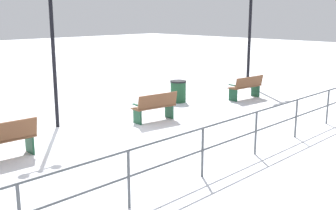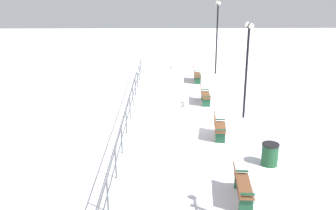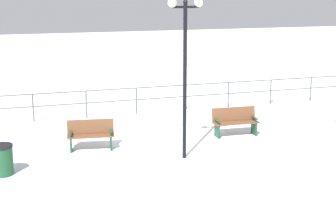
{
  "view_description": "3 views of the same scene",
  "coord_description": "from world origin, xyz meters",
  "views": [
    {
      "loc": [
        -8.74,
        5.99,
        3.18
      ],
      "look_at": [
        -1.84,
        -1.02,
        0.99
      ],
      "focal_mm": 44.43,
      "sensor_mm": 36.0,
      "label": 1
    },
    {
      "loc": [
        -2.33,
        -16.21,
        5.84
      ],
      "look_at": [
        -2.01,
        0.59,
        0.46
      ],
      "focal_mm": 39.23,
      "sensor_mm": 36.0,
      "label": 2
    },
    {
      "loc": [
        14.31,
        -4.46,
        4.66
      ],
      "look_at": [
        -2.23,
        0.76,
        0.64
      ],
      "focal_mm": 54.19,
      "sensor_mm": 36.0,
      "label": 3
    }
  ],
  "objects": [
    {
      "name": "waterfront_railing",
      "position": [
        -3.79,
        -0.0,
        0.69
      ],
      "size": [
        0.05,
        18.9,
        1.02
      ],
      "color": "#4C5156",
      "rests_on": "ground"
    },
    {
      "name": "lamppost_far",
      "position": [
        1.54,
        9.35,
        3.34
      ],
      "size": [
        0.23,
        1.04,
        5.01
      ],
      "color": "black",
      "rests_on": "ground"
    },
    {
      "name": "bench_nearest",
      "position": [
        -0.06,
        -7.0,
        0.47
      ],
      "size": [
        0.62,
        1.54,
        0.87
      ],
      "rotation": [
        0.0,
        0.0,
        -0.1
      ],
      "color": "brown",
      "rests_on": "ground"
    },
    {
      "name": "bench_fourth",
      "position": [
        -0.06,
        7.01,
        0.48
      ],
      "size": [
        0.57,
        1.55,
        0.92
      ],
      "rotation": [
        0.0,
        0.0,
        -0.06
      ],
      "color": "brown",
      "rests_on": "ground"
    },
    {
      "name": "lamppost_middle",
      "position": [
        1.54,
        0.05,
        3.04
      ],
      "size": [
        0.24,
        0.97,
        4.41
      ],
      "color": "black",
      "rests_on": "ground"
    },
    {
      "name": "ground_plane",
      "position": [
        0.0,
        0.0,
        0.0
      ],
      "size": [
        80.0,
        80.0,
        0.0
      ],
      "primitive_type": "plane",
      "color": "white",
      "rests_on": "ground"
    },
    {
      "name": "bench_third",
      "position": [
        -0.06,
        2.34,
        0.47
      ],
      "size": [
        0.58,
        1.5,
        0.9
      ],
      "rotation": [
        0.0,
        0.0,
        -0.06
      ],
      "color": "brown",
      "rests_on": "ground"
    },
    {
      "name": "trash_bin",
      "position": [
        1.38,
        -4.82,
        0.4
      ],
      "size": [
        0.58,
        0.58,
        0.79
      ],
      "color": "#1E4C2D",
      "rests_on": "ground"
    },
    {
      "name": "bench_second",
      "position": [
        -0.01,
        -2.33,
        0.45
      ],
      "size": [
        0.68,
        1.42,
        0.87
      ],
      "rotation": [
        0.0,
        0.0,
        -0.15
      ],
      "color": "brown",
      "rests_on": "ground"
    }
  ]
}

